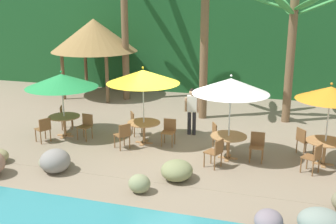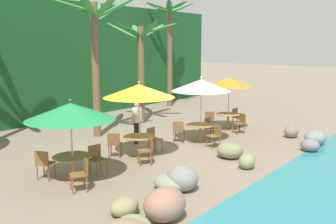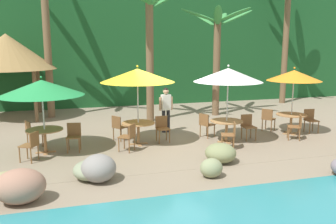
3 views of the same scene
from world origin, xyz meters
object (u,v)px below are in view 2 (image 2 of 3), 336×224
Objects in this scene: dining_table_white at (200,128)px; palm_tree_third at (141,53)px; chair_green_seaward at (97,157)px; chair_green_left at (82,172)px; umbrella_green at (70,111)px; palm_tree_fourth at (170,36)px; umbrella_yellow at (139,91)px; chair_white_inland at (179,130)px; umbrella_orange at (229,82)px; chair_green_inland at (44,163)px; chair_orange_seaward at (237,116)px; waiter_in_white at (137,119)px; chair_yellow_left at (147,149)px; chair_yellow_seaward at (153,138)px; chair_yellow_inland at (114,143)px; chair_white_left at (215,134)px; dining_table_green at (73,160)px; dining_table_yellow at (139,140)px; palm_tree_second at (95,39)px; dining_table_orange at (228,117)px; chair_orange_inland at (209,119)px; umbrella_white at (201,85)px; chair_orange_left at (240,122)px; chair_white_seaward at (210,126)px.

dining_table_white is 0.22× the size of palm_tree_third.
chair_green_left is at bearing -147.49° from chair_green_seaward.
umbrella_green is 14.21m from palm_tree_fourth.
chair_white_inland is (2.47, 0.18, -1.78)m from umbrella_yellow.
umbrella_orange is (5.71, -0.18, -0.12)m from umbrella_yellow.
chair_green_inland is at bearing 93.98° from chair_green_left.
umbrella_green is 2.86× the size of chair_orange_seaward.
waiter_in_white is at bearing -140.44° from palm_tree_third.
umbrella_orange is 4.79m from waiter_in_white.
umbrella_green is 2.86× the size of chair_yellow_left.
palm_tree_fourth is (12.50, 6.34, 2.32)m from umbrella_green.
chair_green_seaward is 1.00× the size of chair_yellow_seaward.
chair_green_seaward is at bearing -151.51° from chair_yellow_inland.
chair_green_seaward is at bearing -179.86° from chair_orange_seaward.
chair_green_inland is 6.36m from chair_white_left.
dining_table_green is 0.86m from chair_green_left.
palm_tree_second is (1.24, 3.51, 3.41)m from dining_table_yellow.
chair_yellow_left is 0.14× the size of palm_tree_fourth.
dining_table_orange is at bearing -39.56° from palm_tree_second.
umbrella_green is 8.64m from umbrella_orange.
umbrella_yellow reaches higher than chair_orange_inland.
chair_yellow_inland is at bearing 94.88° from chair_yellow_left.
palm_tree_third is (-0.61, 3.52, 2.89)m from chair_orange_inland.
umbrella_green is at bearing 176.14° from umbrella_white.
chair_white_inland is (5.72, 1.11, 0.00)m from chair_green_left.
chair_green_inland is at bearing 162.14° from chair_white_left.
dining_table_orange is at bearing 7.35° from dining_table_white.
chair_orange_seaward is at bearing 5.99° from dining_table_white.
umbrella_white is 1.54× the size of waiter_in_white.
chair_orange_left is (4.54, -1.08, 0.00)m from chair_yellow_seaward.
chair_green_inland reaches higher than dining_table_orange.
chair_white_inland is at bearing -118.39° from palm_tree_third.
dining_table_white is (2.93, -0.53, 0.00)m from dining_table_yellow.
chair_yellow_inland is at bearing 18.38° from dining_table_green.
chair_yellow_left is (-1.29, -0.84, 0.00)m from chair_yellow_seaward.
umbrella_white is 1.06× the size of umbrella_orange.
umbrella_yellow reaches higher than chair_green_seaward.
chair_yellow_seaward is at bearing -96.65° from palm_tree_second.
chair_orange_seaward is (5.72, -0.26, 0.00)m from chair_yellow_seaward.
chair_yellow_seaward and chair_orange_left have the same top height.
chair_green_left is (0.11, -1.52, 0.00)m from chair_green_inland.
umbrella_orange is (1.93, 0.26, 1.65)m from chair_white_seaward.
umbrella_green reaches higher than chair_yellow_left.
dining_table_green is 0.17× the size of palm_tree_fourth.
chair_yellow_seaward is at bearing 7.31° from umbrella_yellow.
palm_tree_fourth reaches higher than chair_green_inland.
dining_table_green is 1.26× the size of chair_green_seaward.
umbrella_green is 1.72m from chair_green_inland.
chair_orange_inland is at bearing 157.61° from chair_orange_seaward.
umbrella_orange is 1.55m from dining_table_orange.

